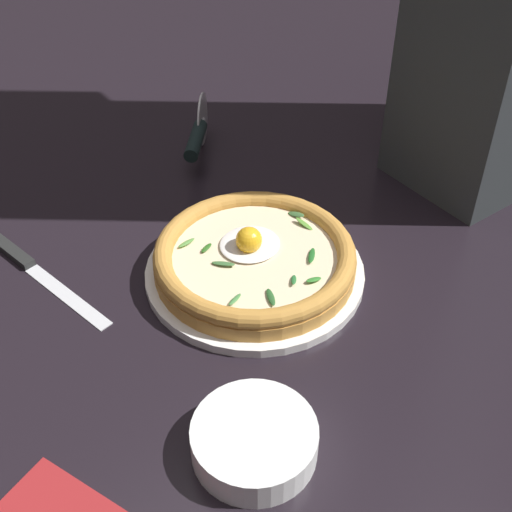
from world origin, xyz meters
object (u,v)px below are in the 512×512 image
Objects in this scene: side_bowl at (254,440)px; pizza_cutter at (198,133)px; pizza at (256,257)px; table_knife at (31,267)px.

side_bowl is 0.55m from pizza_cutter.
pizza reaches higher than side_bowl.
pizza_cutter is at bearing 62.65° from side_bowl.
side_bowl is at bearing -117.35° from pizza_cutter.
pizza is 0.30m from pizza_cutter.
pizza_cutter is at bearing 71.01° from pizza.
pizza_cutter reaches higher than side_bowl.
pizza_cutter is at bearing 17.09° from table_knife.
pizza is 0.29m from table_knife.
side_bowl is 1.00× the size of pizza_cutter.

